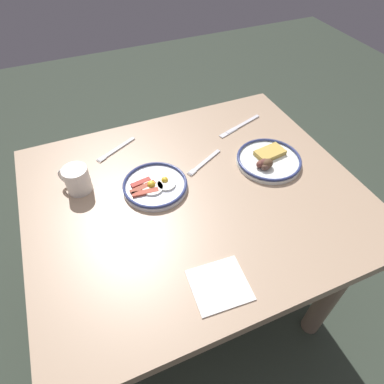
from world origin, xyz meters
name	(u,v)px	position (x,y,z in m)	size (l,w,h in m)	color
ground_plane	(194,295)	(0.00, 0.00, 0.00)	(6.00, 6.00, 0.00)	#30392E
dining_table	(194,216)	(0.00, 0.00, 0.62)	(1.11, 0.94, 0.75)	tan
plate_near_main	(268,160)	(-0.31, -0.03, 0.77)	(0.24, 0.24, 0.05)	white
plate_center_pancakes	(155,185)	(0.12, -0.07, 0.76)	(0.22, 0.22, 0.04)	silver
coffee_mug	(77,179)	(0.35, -0.17, 0.80)	(0.10, 0.09, 0.09)	white
paper_napkin	(219,285)	(0.07, 0.34, 0.75)	(0.15, 0.14, 0.00)	white
fork_near	(116,149)	(0.19, -0.32, 0.76)	(0.17, 0.10, 0.01)	silver
fork_far	(204,162)	(-0.09, -0.12, 0.76)	(0.17, 0.10, 0.01)	silver
butter_knife	(240,126)	(-0.32, -0.27, 0.75)	(0.22, 0.09, 0.01)	silver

